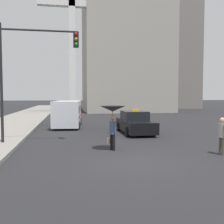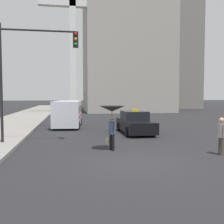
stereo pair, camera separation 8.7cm
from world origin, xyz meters
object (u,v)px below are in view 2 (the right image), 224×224
at_px(monument_cross, 73,27).
at_px(ambulance_van, 68,112).
at_px(pedestrian_with_umbrella, 112,113).
at_px(pedestrian_man, 221,133).
at_px(traffic_light, 31,62).
at_px(taxi, 135,123).

bearing_deg(monument_cross, ambulance_van, -92.54).
relative_size(ambulance_van, pedestrian_with_umbrella, 2.65).
relative_size(ambulance_van, pedestrian_man, 3.42).
bearing_deg(pedestrian_with_umbrella, pedestrian_man, -134.38).
xyz_separation_m(pedestrian_with_umbrella, traffic_light, (-3.84, 2.09, 2.55)).
height_order(taxi, monument_cross, monument_cross).
distance_m(ambulance_van, monument_cross, 19.52).
bearing_deg(monument_cross, pedestrian_with_umbrella, -87.02).
relative_size(ambulance_van, traffic_light, 0.89).
bearing_deg(ambulance_van, monument_cross, -87.78).
relative_size(traffic_light, monument_cross, 0.29).
xyz_separation_m(pedestrian_man, monument_cross, (-5.83, 27.67, 11.25)).
distance_m(taxi, ambulance_van, 6.39).
distance_m(taxi, monument_cross, 23.88).
bearing_deg(ambulance_van, pedestrian_with_umbrella, 106.58).
xyz_separation_m(taxi, traffic_light, (-6.32, -3.31, 3.61)).
relative_size(pedestrian_man, monument_cross, 0.07).
distance_m(ambulance_van, traffic_light, 8.56).
bearing_deg(ambulance_van, pedestrian_man, 124.26).
distance_m(taxi, pedestrian_man, 7.38).
bearing_deg(taxi, monument_cross, -79.46).
xyz_separation_m(ambulance_van, pedestrian_with_umbrella, (2.06, -9.87, 0.55)).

